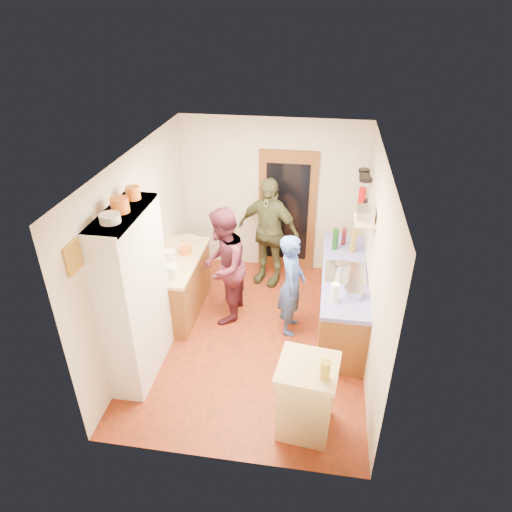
% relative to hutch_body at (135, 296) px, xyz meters
% --- Properties ---
extents(floor, '(3.00, 4.00, 0.02)m').
position_rel_hutch_body_xyz_m(floor, '(1.30, 0.80, -1.11)').
color(floor, maroon).
rests_on(floor, ground).
extents(ceiling, '(3.00, 4.00, 0.02)m').
position_rel_hutch_body_xyz_m(ceiling, '(1.30, 0.80, 1.51)').
color(ceiling, silver).
rests_on(ceiling, ground).
extents(wall_back, '(3.00, 0.02, 2.60)m').
position_rel_hutch_body_xyz_m(wall_back, '(1.30, 2.81, 0.20)').
color(wall_back, beige).
rests_on(wall_back, ground).
extents(wall_front, '(3.00, 0.02, 2.60)m').
position_rel_hutch_body_xyz_m(wall_front, '(1.30, -1.21, 0.20)').
color(wall_front, beige).
rests_on(wall_front, ground).
extents(wall_left, '(0.02, 4.00, 2.60)m').
position_rel_hutch_body_xyz_m(wall_left, '(-0.21, 0.80, 0.20)').
color(wall_left, beige).
rests_on(wall_left, ground).
extents(wall_right, '(0.02, 4.00, 2.60)m').
position_rel_hutch_body_xyz_m(wall_right, '(2.81, 0.80, 0.20)').
color(wall_right, beige).
rests_on(wall_right, ground).
extents(door_frame, '(0.95, 0.06, 2.10)m').
position_rel_hutch_body_xyz_m(door_frame, '(1.55, 2.77, -0.05)').
color(door_frame, brown).
rests_on(door_frame, ground).
extents(door_glass, '(0.70, 0.02, 1.70)m').
position_rel_hutch_body_xyz_m(door_glass, '(1.55, 2.74, -0.05)').
color(door_glass, black).
rests_on(door_glass, door_frame).
extents(hutch_body, '(0.40, 1.20, 2.20)m').
position_rel_hutch_body_xyz_m(hutch_body, '(0.00, 0.00, 0.00)').
color(hutch_body, silver).
rests_on(hutch_body, ground).
extents(hutch_top_shelf, '(0.40, 1.14, 0.04)m').
position_rel_hutch_body_xyz_m(hutch_top_shelf, '(0.00, 0.00, 1.08)').
color(hutch_top_shelf, silver).
rests_on(hutch_top_shelf, hutch_body).
extents(plate_stack, '(0.21, 0.21, 0.09)m').
position_rel_hutch_body_xyz_m(plate_stack, '(0.00, -0.26, 1.14)').
color(plate_stack, white).
rests_on(plate_stack, hutch_top_shelf).
extents(orange_pot_a, '(0.19, 0.19, 0.16)m').
position_rel_hutch_body_xyz_m(orange_pot_a, '(0.00, -0.01, 1.18)').
color(orange_pot_a, orange).
rests_on(orange_pot_a, hutch_top_shelf).
extents(orange_pot_b, '(0.16, 0.16, 0.14)m').
position_rel_hutch_body_xyz_m(orange_pot_b, '(0.00, 0.35, 1.17)').
color(orange_pot_b, orange).
rests_on(orange_pot_b, hutch_top_shelf).
extents(left_counter_base, '(0.60, 1.40, 0.85)m').
position_rel_hutch_body_xyz_m(left_counter_base, '(0.10, 1.25, -0.68)').
color(left_counter_base, brown).
rests_on(left_counter_base, ground).
extents(left_counter_top, '(0.64, 1.44, 0.05)m').
position_rel_hutch_body_xyz_m(left_counter_top, '(0.10, 1.25, -0.23)').
color(left_counter_top, '#DAB97F').
rests_on(left_counter_top, left_counter_base).
extents(toaster, '(0.24, 0.16, 0.18)m').
position_rel_hutch_body_xyz_m(toaster, '(0.15, 0.78, -0.11)').
color(toaster, white).
rests_on(toaster, left_counter_top).
extents(kettle, '(0.19, 0.19, 0.17)m').
position_rel_hutch_body_xyz_m(kettle, '(0.05, 1.17, -0.11)').
color(kettle, white).
rests_on(kettle, left_counter_top).
extents(orange_bowl, '(0.23, 0.23, 0.08)m').
position_rel_hutch_body_xyz_m(orange_bowl, '(0.18, 1.44, -0.16)').
color(orange_bowl, orange).
rests_on(orange_bowl, left_counter_top).
extents(chopping_board, '(0.35, 0.29, 0.02)m').
position_rel_hutch_body_xyz_m(chopping_board, '(0.12, 1.86, -0.19)').
color(chopping_board, '#DAB97F').
rests_on(chopping_board, left_counter_top).
extents(right_counter_base, '(0.60, 2.20, 0.84)m').
position_rel_hutch_body_xyz_m(right_counter_base, '(2.50, 1.30, -0.68)').
color(right_counter_base, brown).
rests_on(right_counter_base, ground).
extents(right_counter_top, '(0.62, 2.22, 0.06)m').
position_rel_hutch_body_xyz_m(right_counter_top, '(2.50, 1.30, -0.23)').
color(right_counter_top, '#0502A7').
rests_on(right_counter_top, right_counter_base).
extents(hob, '(0.55, 0.58, 0.04)m').
position_rel_hutch_body_xyz_m(hob, '(2.50, 1.20, -0.18)').
color(hob, silver).
rests_on(hob, right_counter_top).
extents(pot_on_hob, '(0.20, 0.20, 0.13)m').
position_rel_hutch_body_xyz_m(pot_on_hob, '(2.45, 1.20, -0.09)').
color(pot_on_hob, silver).
rests_on(pot_on_hob, hob).
extents(bottle_a, '(0.09, 0.09, 0.33)m').
position_rel_hutch_body_xyz_m(bottle_a, '(2.35, 1.90, -0.03)').
color(bottle_a, '#143F14').
rests_on(bottle_a, right_counter_top).
extents(bottle_b, '(0.07, 0.07, 0.27)m').
position_rel_hutch_body_xyz_m(bottle_b, '(2.48, 2.06, -0.07)').
color(bottle_b, '#591419').
rests_on(bottle_b, right_counter_top).
extents(bottle_c, '(0.10, 0.10, 0.35)m').
position_rel_hutch_body_xyz_m(bottle_c, '(2.61, 1.86, -0.02)').
color(bottle_c, olive).
rests_on(bottle_c, right_counter_top).
extents(paper_towel, '(0.13, 0.13, 0.24)m').
position_rel_hutch_body_xyz_m(paper_towel, '(2.35, 0.56, -0.08)').
color(paper_towel, white).
rests_on(paper_towel, right_counter_top).
extents(mixing_bowl, '(0.26, 0.26, 0.10)m').
position_rel_hutch_body_xyz_m(mixing_bowl, '(2.60, 0.72, -0.15)').
color(mixing_bowl, silver).
rests_on(mixing_bowl, right_counter_top).
extents(island_base, '(0.61, 0.61, 0.86)m').
position_rel_hutch_body_xyz_m(island_base, '(2.10, -0.65, -0.67)').
color(island_base, '#DAB97F').
rests_on(island_base, ground).
extents(island_top, '(0.69, 0.69, 0.05)m').
position_rel_hutch_body_xyz_m(island_top, '(2.10, -0.65, -0.22)').
color(island_top, '#DAB97F').
rests_on(island_top, island_base).
extents(cutting_board, '(0.38, 0.32, 0.02)m').
position_rel_hutch_body_xyz_m(cutting_board, '(2.06, -0.59, -0.21)').
color(cutting_board, white).
rests_on(cutting_board, island_top).
extents(oil_jar, '(0.11, 0.11, 0.20)m').
position_rel_hutch_body_xyz_m(oil_jar, '(2.27, -0.79, -0.09)').
color(oil_jar, '#AD9E2D').
rests_on(oil_jar, island_top).
extents(pan_rail, '(0.02, 0.65, 0.02)m').
position_rel_hutch_body_xyz_m(pan_rail, '(2.76, 2.33, 0.95)').
color(pan_rail, silver).
rests_on(pan_rail, wall_right).
extents(pan_hang_a, '(0.18, 0.18, 0.05)m').
position_rel_hutch_body_xyz_m(pan_hang_a, '(2.70, 2.15, 0.82)').
color(pan_hang_a, black).
rests_on(pan_hang_a, pan_rail).
extents(pan_hang_b, '(0.16, 0.16, 0.05)m').
position_rel_hutch_body_xyz_m(pan_hang_b, '(2.70, 2.35, 0.80)').
color(pan_hang_b, black).
rests_on(pan_hang_b, pan_rail).
extents(pan_hang_c, '(0.17, 0.17, 0.05)m').
position_rel_hutch_body_xyz_m(pan_hang_c, '(2.70, 2.55, 0.81)').
color(pan_hang_c, black).
rests_on(pan_hang_c, pan_rail).
extents(wall_shelf, '(0.26, 0.42, 0.03)m').
position_rel_hutch_body_xyz_m(wall_shelf, '(2.67, 1.25, 0.60)').
color(wall_shelf, '#DAB97F').
rests_on(wall_shelf, wall_right).
extents(radio, '(0.23, 0.31, 0.15)m').
position_rel_hutch_body_xyz_m(radio, '(2.67, 1.25, 0.69)').
color(radio, silver).
rests_on(radio, wall_shelf).
extents(ext_bracket, '(0.06, 0.10, 0.04)m').
position_rel_hutch_body_xyz_m(ext_bracket, '(2.77, 2.50, 0.35)').
color(ext_bracket, black).
rests_on(ext_bracket, wall_right).
extents(fire_extinguisher, '(0.11, 0.11, 0.32)m').
position_rel_hutch_body_xyz_m(fire_extinguisher, '(2.71, 2.50, 0.40)').
color(fire_extinguisher, red).
rests_on(fire_extinguisher, wall_right).
extents(picture_frame, '(0.03, 0.25, 0.30)m').
position_rel_hutch_body_xyz_m(picture_frame, '(-0.18, -0.75, 0.95)').
color(picture_frame, gold).
rests_on(picture_frame, wall_left).
extents(person_hob, '(0.36, 0.55, 1.50)m').
position_rel_hutch_body_xyz_m(person_hob, '(1.81, 1.03, -0.35)').
color(person_hob, '#3254A6').
rests_on(person_hob, ground).
extents(person_left, '(0.68, 0.86, 1.74)m').
position_rel_hutch_body_xyz_m(person_left, '(0.83, 1.24, -0.23)').
color(person_left, '#471A29').
rests_on(person_left, ground).
extents(person_back, '(1.15, 0.78, 1.82)m').
position_rel_hutch_body_xyz_m(person_back, '(1.31, 2.27, -0.19)').
color(person_back, '#3D4228').
rests_on(person_back, ground).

